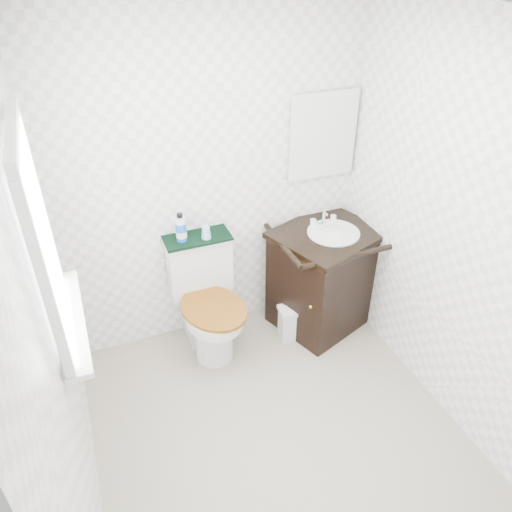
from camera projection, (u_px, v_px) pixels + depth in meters
floor at (280, 435)px, 3.15m from camera, size 2.40×2.40×0.00m
ceiling at (297, 19)px, 1.83m from camera, size 2.40×2.40×0.00m
wall_back at (213, 185)px, 3.42m from camera, size 2.40×0.00×2.40m
wall_front at (446, 494)px, 1.56m from camera, size 2.40×0.00×2.40m
wall_left at (54, 338)px, 2.15m from camera, size 0.00×2.40×2.40m
wall_right at (462, 239)px, 2.83m from camera, size 0.00×2.40×2.40m
window at (40, 240)px, 2.16m from camera, size 0.02×0.70×0.90m
mirror at (323, 136)px, 3.51m from camera, size 0.50×0.02×0.60m
toilet at (207, 305)px, 3.64m from camera, size 0.53×0.69×0.87m
vanity at (324, 275)px, 3.85m from camera, size 0.90×0.83×0.92m
trash_bin at (291, 322)px, 3.83m from camera, size 0.21×0.17×0.28m
towel at (197, 238)px, 3.46m from camera, size 0.46×0.22×0.02m
mouthwash_bottle at (181, 228)px, 3.37m from camera, size 0.07×0.07×0.21m
cup at (206, 233)px, 3.42m from camera, size 0.07×0.07×0.08m
soap_bar at (321, 224)px, 3.72m from camera, size 0.06×0.04×0.02m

